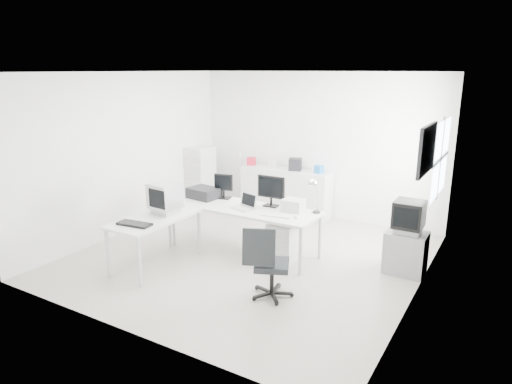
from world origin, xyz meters
The scene contains 30 objects.
floor centered at (0.00, 0.00, 0.00)m, with size 5.00×5.00×0.01m, color beige.
ceiling centered at (0.00, 0.00, 2.80)m, with size 5.00×5.00×0.01m, color white.
back_wall centered at (0.00, 2.50, 1.40)m, with size 5.00×0.02×2.80m, color silver.
left_wall centered at (-2.50, 0.00, 1.40)m, with size 0.02×5.00×2.80m, color silver.
right_wall centered at (2.50, 0.00, 1.40)m, with size 0.02×5.00×2.80m, color silver.
window centered at (2.48, 1.20, 1.60)m, with size 0.02×1.20×1.10m, color white, non-canonical shape.
wall_picture centered at (2.47, 0.10, 1.90)m, with size 0.04×0.90×0.60m, color black, non-canonical shape.
main_desk centered at (-0.18, 0.13, 0.38)m, with size 2.40×0.80×0.75m, color silver, non-canonical shape.
side_desk centered at (-1.03, -0.97, 0.38)m, with size 0.70×1.40×0.75m, color silver, non-canonical shape.
drawer_pedestal centered at (0.52, 0.18, 0.30)m, with size 0.40×0.50×0.60m, color silver.
inkjet_printer centered at (-1.03, 0.23, 0.84)m, with size 0.49×0.38×0.17m, color black.
lcd_monitor_small centered at (-0.73, 0.38, 0.95)m, with size 0.32×0.18×0.40m, color black, non-canonical shape.
lcd_monitor_large centered at (0.17, 0.38, 0.99)m, with size 0.46×0.18×0.48m, color black, non-canonical shape.
laptop centered at (-0.13, 0.03, 0.87)m, with size 0.36×0.37×0.24m, color #B7B7BA, non-canonical shape.
white_keyboard centered at (0.47, -0.02, 0.76)m, with size 0.45×0.14×0.02m, color silver.
white_mouse centered at (0.77, 0.03, 0.78)m, with size 0.05×0.05×0.05m, color silver.
laser_printer centered at (0.57, 0.35, 0.84)m, with size 0.31×0.27×0.18m, color #B3B3B3.
desk_lamp centered at (0.92, 0.43, 0.99)m, with size 0.16×0.16×0.49m, color silver, non-canonical shape.
crt_monitor centered at (-1.03, -0.72, 0.99)m, with size 0.41×0.41×0.47m, color #B7B7BA, non-canonical shape.
black_keyboard centered at (-1.03, -1.37, 0.77)m, with size 0.49×0.20×0.03m, color black.
office_chair centered at (0.92, -0.96, 0.48)m, with size 0.56×0.56×0.96m, color #222526, non-canonical shape.
tv_cabinet centered at (2.22, 0.65, 0.30)m, with size 0.56×0.46×0.61m, color gray.
crt_tv centered at (2.22, 0.65, 0.83)m, with size 0.50×0.48×0.45m, color black, non-canonical shape.
sideboard centered at (-0.51, 2.24, 0.46)m, with size 1.84×0.46×0.92m, color silver.
clutter_box_a centered at (-1.31, 2.24, 1.00)m, with size 0.16×0.14×0.16m, color red.
clutter_box_b centered at (-0.81, 2.24, 1.00)m, with size 0.15×0.13×0.15m, color silver.
clutter_box_c centered at (-0.31, 2.24, 1.04)m, with size 0.24×0.22×0.24m, color black.
clutter_box_d centered at (0.19, 2.24, 1.00)m, with size 0.15×0.13×0.15m, color blue.
clutter_bottle centered at (-1.61, 2.28, 1.03)m, with size 0.07×0.07×0.22m, color silver.
filing_cabinet centered at (-2.28, 1.77, 0.64)m, with size 0.45×0.53×1.28m, color silver.
Camera 1 is at (3.45, -5.66, 2.84)m, focal length 32.00 mm.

